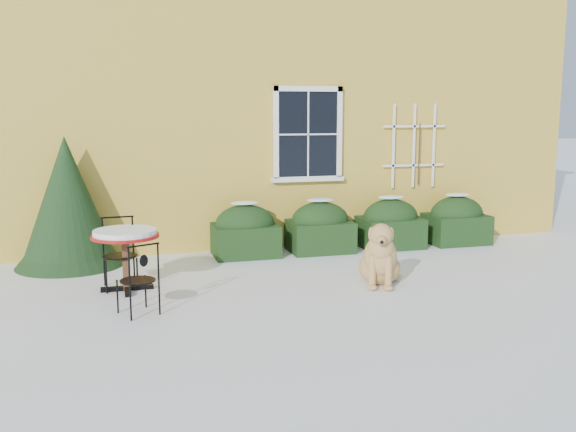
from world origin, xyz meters
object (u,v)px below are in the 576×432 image
object	(u,v)px
dog	(380,259)
bistro_table	(125,240)
evergreen_shrub	(68,214)
patio_chair_far	(120,253)
patio_chair_near	(139,279)

from	to	relation	value
dog	bistro_table	bearing A→B (deg)	-169.67
evergreen_shrub	dog	distance (m)	4.81
evergreen_shrub	patio_chair_far	size ratio (longest dim) A/B	2.09
patio_chair_near	evergreen_shrub	bearing A→B (deg)	-94.62
evergreen_shrub	patio_chair_near	distance (m)	2.97
patio_chair_near	patio_chair_far	bearing A→B (deg)	-104.08
dog	evergreen_shrub	bearing A→B (deg)	172.06
bistro_table	patio_chair_near	distance (m)	1.15
bistro_table	patio_chair_far	bearing A→B (deg)	115.20
evergreen_shrub	dog	world-z (taller)	evergreen_shrub
patio_chair_far	evergreen_shrub	bearing A→B (deg)	111.74
dog	patio_chair_near	bearing A→B (deg)	-150.65
evergreen_shrub	bistro_table	size ratio (longest dim) A/B	2.25
patio_chair_far	dog	xyz separation A→B (m)	(3.44, -0.84, -0.11)
patio_chair_near	patio_chair_far	world-z (taller)	patio_chair_far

